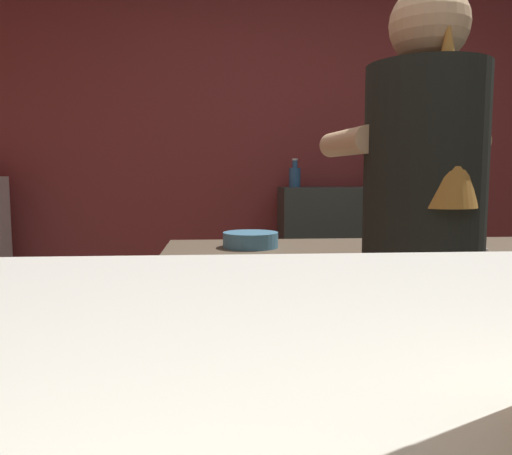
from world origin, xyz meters
TOP-DOWN VIEW (x-y plane):
  - wall_back at (0.00, 2.20)m, footprint 5.20×0.10m
  - prep_counter at (0.35, 0.66)m, footprint 2.10×0.60m
  - back_shelf at (0.33, 1.92)m, footprint 0.90×0.36m
  - bartender at (0.09, 0.20)m, footprint 0.45×0.53m
  - mixing_bowl at (-0.37, 0.72)m, footprint 0.21×0.21m
  - chefs_knife at (0.37, 0.61)m, footprint 0.24×0.12m
  - bottle_vinegar at (-0.02, 1.97)m, footprint 0.07×0.07m
  - bottle_soy at (0.49, 1.90)m, footprint 0.07×0.07m

SIDE VIEW (x-z plane):
  - prep_counter at x=0.35m, z-range 0.00..0.88m
  - back_shelf at x=0.33m, z-range 0.00..1.08m
  - chefs_knife at x=0.37m, z-range 0.88..0.89m
  - mixing_bowl at x=-0.37m, z-range 0.88..0.94m
  - bartender at x=0.09m, z-range 0.13..1.82m
  - bottle_vinegar at x=-0.02m, z-range 1.06..1.24m
  - bottle_soy at x=0.49m, z-range 1.05..1.31m
  - wall_back at x=0.00m, z-range 0.00..2.70m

